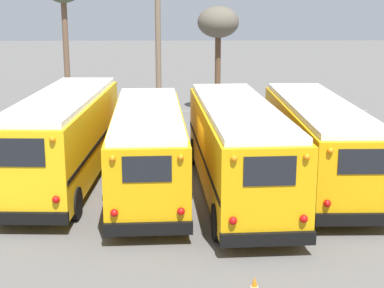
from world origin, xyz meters
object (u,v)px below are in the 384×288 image
at_px(school_bus_1, 148,146).
at_px(utility_pole, 158,38).
at_px(bare_tree_0, 218,25).
at_px(school_bus_0, 64,136).
at_px(school_bus_3, 318,139).
at_px(school_bus_2, 238,146).

distance_m(school_bus_1, utility_pole, 14.09).
height_order(school_bus_1, bare_tree_0, bare_tree_0).
height_order(school_bus_0, school_bus_3, school_bus_0).
bearing_deg(school_bus_3, utility_pole, 116.09).
distance_m(school_bus_3, bare_tree_0, 14.62).
relative_size(school_bus_0, school_bus_3, 0.96).
bearing_deg(school_bus_1, school_bus_0, 162.97).
height_order(school_bus_2, utility_pole, utility_pole).
distance_m(school_bus_3, utility_pole, 14.63).
xyz_separation_m(utility_pole, bare_tree_0, (3.49, 1.00, 0.72)).
distance_m(school_bus_2, bare_tree_0, 15.71).
height_order(school_bus_2, school_bus_3, school_bus_2).
bearing_deg(bare_tree_0, school_bus_2, -91.11).
xyz_separation_m(school_bus_1, bare_tree_0, (3.42, 14.79, 3.61)).
xyz_separation_m(school_bus_0, bare_tree_0, (6.53, 13.83, 3.44)).
xyz_separation_m(school_bus_0, school_bus_1, (3.12, -0.96, -0.17)).
height_order(school_bus_0, bare_tree_0, bare_tree_0).
relative_size(school_bus_0, utility_pole, 1.19).
distance_m(school_bus_2, utility_pole, 14.92).
xyz_separation_m(school_bus_2, school_bus_3, (3.12, 1.43, -0.10)).
bearing_deg(utility_pole, school_bus_2, -77.42).
bearing_deg(school_bus_2, school_bus_0, 166.66).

